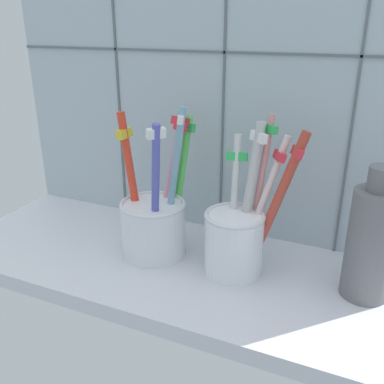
{
  "coord_description": "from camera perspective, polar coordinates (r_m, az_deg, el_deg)",
  "views": [
    {
      "loc": [
        18.84,
        -41.42,
        30.03
      ],
      "look_at": [
        0.0,
        0.95,
        11.37
      ],
      "focal_mm": 39.85,
      "sensor_mm": 36.0,
      "label": 1
    }
  ],
  "objects": [
    {
      "name": "counter_slab",
      "position": [
        0.54,
        -0.42,
        -10.61
      ],
      "size": [
        64.0,
        22.0,
        2.0
      ],
      "primitive_type": "cube",
      "color": "silver",
      "rests_on": "ground"
    },
    {
      "name": "tile_wall_back",
      "position": [
        0.57,
        4.65,
        14.29
      ],
      "size": [
        64.0,
        2.2,
        45.0
      ],
      "color": "#B2C1CC",
      "rests_on": "ground"
    },
    {
      "name": "toothbrush_cup_left",
      "position": [
        0.54,
        -4.98,
        -3.65
      ],
      "size": [
        8.68,
        10.74,
        19.0
      ],
      "color": "white",
      "rests_on": "counter_slab"
    },
    {
      "name": "toothbrush_cup_right",
      "position": [
        0.5,
        6.17,
        -5.57
      ],
      "size": [
        10.96,
        7.96,
        18.6
      ],
      "color": "white",
      "rests_on": "counter_slab"
    },
    {
      "name": "ceramic_vase",
      "position": [
        0.49,
        22.87,
        -6.09
      ],
      "size": [
        4.99,
        4.99,
        14.79
      ],
      "color": "slate",
      "rests_on": "counter_slab"
    }
  ]
}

